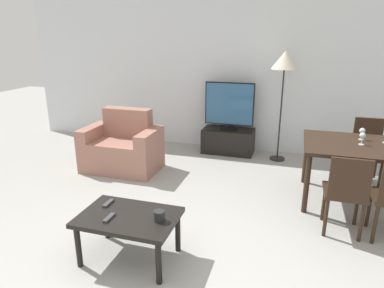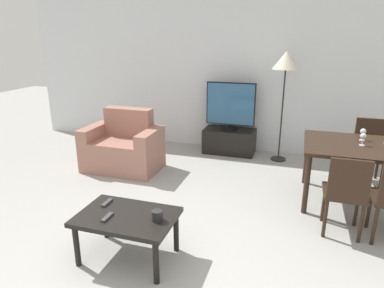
{
  "view_description": "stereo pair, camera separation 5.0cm",
  "coord_description": "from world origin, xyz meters",
  "px_view_note": "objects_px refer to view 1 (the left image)",
  "views": [
    {
      "loc": [
        0.91,
        -1.89,
        1.94
      ],
      "look_at": [
        -0.26,
        1.94,
        0.65
      ],
      "focal_mm": 32.0,
      "sensor_mm": 36.0,
      "label": 1
    },
    {
      "loc": [
        0.95,
        -1.87,
        1.94
      ],
      "look_at": [
        -0.26,
        1.94,
        0.65
      ],
      "focal_mm": 32.0,
      "sensor_mm": 36.0,
      "label": 2
    }
  ],
  "objects_px": {
    "dining_chair_far": "(367,146)",
    "remote_secondary": "(109,218)",
    "coffee_table": "(129,221)",
    "tv_stand": "(228,141)",
    "tv": "(229,106)",
    "wine_glass_left": "(362,132)",
    "dining_table": "(361,151)",
    "armchair": "(123,148)",
    "wine_glass_center": "(362,136)",
    "dining_chair_near": "(346,191)",
    "floor_lamp": "(285,64)",
    "remote_primary": "(108,203)",
    "cup_white_near": "(159,216)"
  },
  "relations": [
    {
      "from": "floor_lamp",
      "to": "dining_table",
      "type": "bearing_deg",
      "value": -51.91
    },
    {
      "from": "coffee_table",
      "to": "remote_primary",
      "type": "relative_size",
      "value": 5.69
    },
    {
      "from": "wine_glass_left",
      "to": "wine_glass_center",
      "type": "distance_m",
      "value": 0.22
    },
    {
      "from": "remote_primary",
      "to": "cup_white_near",
      "type": "height_order",
      "value": "cup_white_near"
    },
    {
      "from": "armchair",
      "to": "cup_white_near",
      "type": "distance_m",
      "value": 2.39
    },
    {
      "from": "tv",
      "to": "dining_chair_near",
      "type": "relative_size",
      "value": 0.95
    },
    {
      "from": "dining_chair_near",
      "to": "remote_secondary",
      "type": "xyz_separation_m",
      "value": [
        -1.99,
        -1.08,
        -0.04
      ]
    },
    {
      "from": "coffee_table",
      "to": "remote_secondary",
      "type": "height_order",
      "value": "remote_secondary"
    },
    {
      "from": "tv_stand",
      "to": "dining_chair_far",
      "type": "relative_size",
      "value": 1.0
    },
    {
      "from": "remote_secondary",
      "to": "wine_glass_center",
      "type": "height_order",
      "value": "wine_glass_center"
    },
    {
      "from": "coffee_table",
      "to": "wine_glass_center",
      "type": "xyz_separation_m",
      "value": [
        2.07,
        1.76,
        0.45
      ]
    },
    {
      "from": "armchair",
      "to": "remote_secondary",
      "type": "xyz_separation_m",
      "value": [
        0.96,
        -2.04,
        0.12
      ]
    },
    {
      "from": "coffee_table",
      "to": "dining_chair_near",
      "type": "bearing_deg",
      "value": 27.87
    },
    {
      "from": "remote_primary",
      "to": "wine_glass_left",
      "type": "bearing_deg",
      "value": 37.83
    },
    {
      "from": "remote_secondary",
      "to": "armchair",
      "type": "bearing_deg",
      "value": 115.25
    },
    {
      "from": "dining_chair_near",
      "to": "remote_secondary",
      "type": "distance_m",
      "value": 2.26
    },
    {
      "from": "dining_chair_far",
      "to": "remote_secondary",
      "type": "bearing_deg",
      "value": -132.28
    },
    {
      "from": "armchair",
      "to": "remote_primary",
      "type": "xyz_separation_m",
      "value": [
        0.82,
        -1.8,
        0.12
      ]
    },
    {
      "from": "tv_stand",
      "to": "dining_table",
      "type": "bearing_deg",
      "value": -36.88
    },
    {
      "from": "floor_lamp",
      "to": "cup_white_near",
      "type": "distance_m",
      "value": 3.29
    },
    {
      "from": "coffee_table",
      "to": "cup_white_near",
      "type": "xyz_separation_m",
      "value": [
        0.29,
        -0.0,
        0.1
      ]
    },
    {
      "from": "floor_lamp",
      "to": "wine_glass_left",
      "type": "distance_m",
      "value": 1.6
    },
    {
      "from": "coffee_table",
      "to": "cup_white_near",
      "type": "bearing_deg",
      "value": -0.59
    },
    {
      "from": "dining_chair_far",
      "to": "floor_lamp",
      "type": "distance_m",
      "value": 1.64
    },
    {
      "from": "tv",
      "to": "cup_white_near",
      "type": "distance_m",
      "value": 3.15
    },
    {
      "from": "armchair",
      "to": "cup_white_near",
      "type": "height_order",
      "value": "armchair"
    },
    {
      "from": "wine_glass_left",
      "to": "dining_table",
      "type": "bearing_deg",
      "value": -95.45
    },
    {
      "from": "tv_stand",
      "to": "remote_primary",
      "type": "bearing_deg",
      "value": -100.19
    },
    {
      "from": "tv",
      "to": "dining_table",
      "type": "height_order",
      "value": "tv"
    },
    {
      "from": "armchair",
      "to": "wine_glass_center",
      "type": "xyz_separation_m",
      "value": [
        3.16,
        -0.18,
        0.51
      ]
    },
    {
      "from": "remote_primary",
      "to": "remote_secondary",
      "type": "height_order",
      "value": "same"
    },
    {
      "from": "armchair",
      "to": "dining_chair_far",
      "type": "relative_size",
      "value": 1.29
    },
    {
      "from": "tv_stand",
      "to": "dining_chair_far",
      "type": "distance_m",
      "value": 2.12
    },
    {
      "from": "tv",
      "to": "dining_chair_far",
      "type": "bearing_deg",
      "value": -15.45
    },
    {
      "from": "wine_glass_left",
      "to": "wine_glass_center",
      "type": "xyz_separation_m",
      "value": [
        -0.03,
        -0.21,
        0.0
      ]
    },
    {
      "from": "tv_stand",
      "to": "dining_chair_near",
      "type": "bearing_deg",
      "value": -53.56
    },
    {
      "from": "dining_table",
      "to": "dining_chair_far",
      "type": "height_order",
      "value": "dining_chair_far"
    },
    {
      "from": "tv_stand",
      "to": "cup_white_near",
      "type": "xyz_separation_m",
      "value": [
        0.03,
        -3.14,
        0.28
      ]
    },
    {
      "from": "dining_chair_near",
      "to": "remote_primary",
      "type": "relative_size",
      "value": 5.67
    },
    {
      "from": "armchair",
      "to": "dining_chair_far",
      "type": "height_order",
      "value": "armchair"
    },
    {
      "from": "floor_lamp",
      "to": "remote_secondary",
      "type": "height_order",
      "value": "floor_lamp"
    },
    {
      "from": "dining_chair_far",
      "to": "wine_glass_center",
      "type": "relative_size",
      "value": 5.83
    },
    {
      "from": "coffee_table",
      "to": "remote_secondary",
      "type": "bearing_deg",
      "value": -142.35
    },
    {
      "from": "tv",
      "to": "coffee_table",
      "type": "relative_size",
      "value": 0.95
    },
    {
      "from": "floor_lamp",
      "to": "wine_glass_left",
      "type": "height_order",
      "value": "floor_lamp"
    },
    {
      "from": "dining_chair_near",
      "to": "wine_glass_center",
      "type": "bearing_deg",
      "value": 74.76
    },
    {
      "from": "cup_white_near",
      "to": "wine_glass_center",
      "type": "distance_m",
      "value": 2.52
    },
    {
      "from": "tv_stand",
      "to": "cup_white_near",
      "type": "distance_m",
      "value": 3.15
    },
    {
      "from": "dining_table",
      "to": "cup_white_near",
      "type": "relative_size",
      "value": 13.52
    },
    {
      "from": "tv_stand",
      "to": "coffee_table",
      "type": "bearing_deg",
      "value": -94.89
    }
  ]
}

